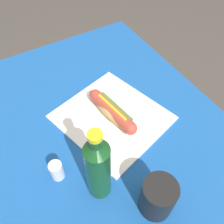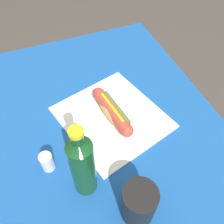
% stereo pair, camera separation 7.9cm
% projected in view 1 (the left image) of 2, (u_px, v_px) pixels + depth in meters
% --- Properties ---
extents(ground_plane, '(6.00, 6.00, 0.00)m').
position_uv_depth(ground_plane, '(109.00, 208.00, 1.34)').
color(ground_plane, '#47423D').
rests_on(ground_plane, ground).
extents(dining_table, '(1.05, 0.76, 0.73)m').
position_uv_depth(dining_table, '(107.00, 155.00, 0.89)').
color(dining_table, brown).
rests_on(dining_table, ground).
extents(paper_wrapper, '(0.39, 0.37, 0.01)m').
position_uv_depth(paper_wrapper, '(112.00, 117.00, 0.81)').
color(paper_wrapper, white).
rests_on(paper_wrapper, dining_table).
extents(hot_dog, '(0.21, 0.07, 0.05)m').
position_uv_depth(hot_dog, '(112.00, 111.00, 0.78)').
color(hot_dog, tan).
rests_on(hot_dog, paper_wrapper).
extents(soda_bottle, '(0.06, 0.06, 0.25)m').
position_uv_depth(soda_bottle, '(98.00, 168.00, 0.57)').
color(soda_bottle, '#14471E').
rests_on(soda_bottle, dining_table).
extents(drinking_cup, '(0.08, 0.08, 0.11)m').
position_uv_depth(drinking_cup, '(158.00, 197.00, 0.59)').
color(drinking_cup, black).
rests_on(drinking_cup, dining_table).
extents(salt_shaker, '(0.04, 0.04, 0.06)m').
position_uv_depth(salt_shaker, '(57.00, 171.00, 0.66)').
color(salt_shaker, silver).
rests_on(salt_shaker, dining_table).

